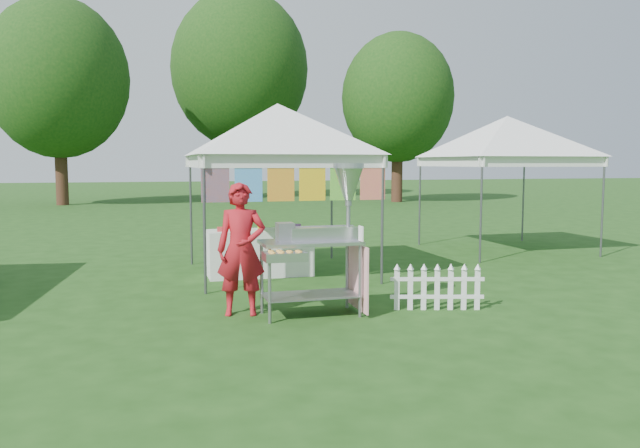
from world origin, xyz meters
name	(u,v)px	position (x,y,z in m)	size (l,w,h in m)	color
ground	(336,321)	(0.00, 0.00, 0.00)	(120.00, 120.00, 0.00)	#1D4313
canopy_main	(277,104)	(0.00, 3.49, 2.99)	(4.24, 4.24, 3.45)	#59595E
canopy_right	(507,116)	(5.50, 5.00, 2.99)	(4.24, 4.24, 3.45)	#59595E
tree_left	(58,78)	(-6.00, 24.00, 5.83)	(6.40, 6.40, 9.53)	#3E2216
tree_mid	(240,70)	(3.00, 28.00, 7.14)	(7.60, 7.60, 11.52)	#3E2216
tree_right	(398,98)	(10.00, 22.00, 5.18)	(5.60, 5.60, 8.42)	#3E2216
donut_cart	(326,226)	(-0.03, 0.36, 1.16)	(1.41, 0.96, 1.96)	gray
vendor	(241,249)	(-1.09, 0.64, 0.86)	(0.63, 0.41, 1.72)	#A9141D
picket_fence	(437,289)	(1.47, 0.19, 0.29)	(1.22, 0.36, 0.56)	white
display_table	(260,253)	(-0.36, 3.38, 0.40)	(1.80, 0.70, 0.81)	white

